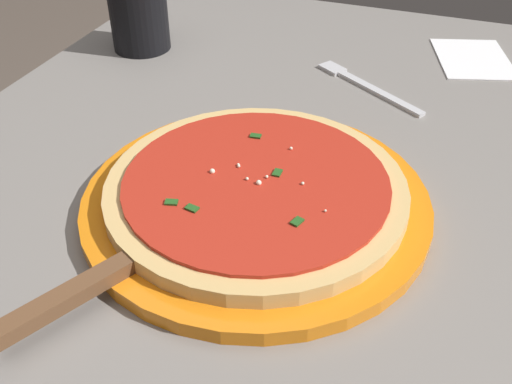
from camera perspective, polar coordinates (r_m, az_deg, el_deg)
The scene contains 7 objects.
restaurant_table at distance 0.74m, azimuth -1.14°, elevation -7.35°, with size 1.12×0.76×0.77m.
serving_plate at distance 0.60m, azimuth 0.00°, elevation -0.93°, with size 0.35×0.35×0.02m, color orange.
pizza at distance 0.59m, azimuth -0.00°, elevation 0.39°, with size 0.30×0.30×0.02m.
pizza_server at distance 0.52m, azimuth -13.59°, elevation -7.57°, with size 0.22×0.14×0.01m.
cup_tall_drink at distance 0.94m, azimuth -11.27°, elevation 16.73°, with size 0.09×0.09×0.12m, color black.
napkin_folded_right at distance 0.96m, azimuth 20.20°, elevation 11.96°, with size 0.14×0.10×0.00m, color white.
fork at distance 0.84m, azimuth 10.31°, elevation 10.17°, with size 0.12×0.17×0.00m.
Camera 1 is at (-0.49, -0.20, 1.15)m, focal length 41.49 mm.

